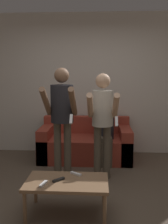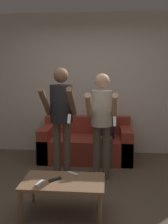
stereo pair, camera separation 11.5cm
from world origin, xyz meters
TOP-DOWN VIEW (x-y plane):
  - ground_plane at (0.00, 0.00)m, footprint 14.00×14.00m
  - wall_back at (0.00, 2.06)m, footprint 6.40×0.06m
  - couch at (-0.04, 1.60)m, footprint 1.64×0.84m
  - person_standing_left at (-0.34, 0.69)m, footprint 0.45×0.71m
  - person_standing_right at (0.25, 0.69)m, footprint 0.43×0.68m
  - person_seated at (0.31, 1.43)m, footprint 0.32×0.53m
  - coffee_table at (-0.15, -0.31)m, footprint 0.92×0.54m
  - remote_near at (-0.39, -0.44)m, footprint 0.07×0.15m
  - remote_mid at (-0.24, -0.32)m, footprint 0.13×0.13m
  - remote_far at (-0.06, -0.14)m, footprint 0.14×0.12m

SIDE VIEW (x-z plane):
  - ground_plane at x=0.00m, z-range 0.00..0.00m
  - couch at x=-0.04m, z-range -0.10..0.64m
  - coffee_table at x=-0.15m, z-range 0.16..0.55m
  - remote_near at x=-0.39m, z-range 0.39..0.41m
  - remote_mid at x=-0.24m, z-range 0.39..0.41m
  - remote_far at x=-0.06m, z-range 0.39..0.41m
  - person_seated at x=0.31m, z-range 0.06..1.22m
  - person_standing_right at x=0.25m, z-range 0.18..1.75m
  - person_standing_left at x=-0.34m, z-range 0.21..1.86m
  - wall_back at x=0.00m, z-range 0.00..2.70m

